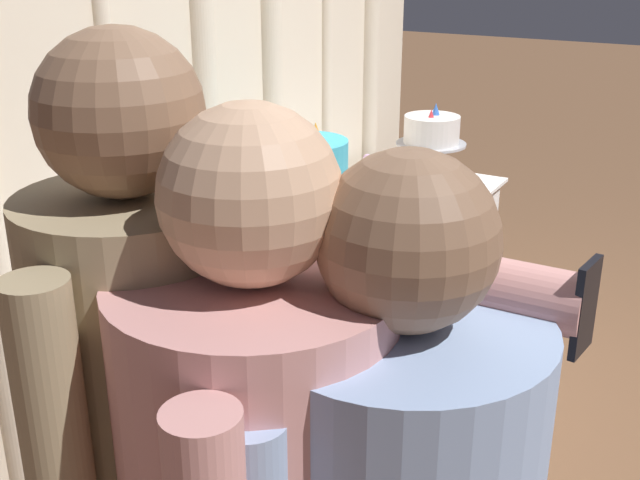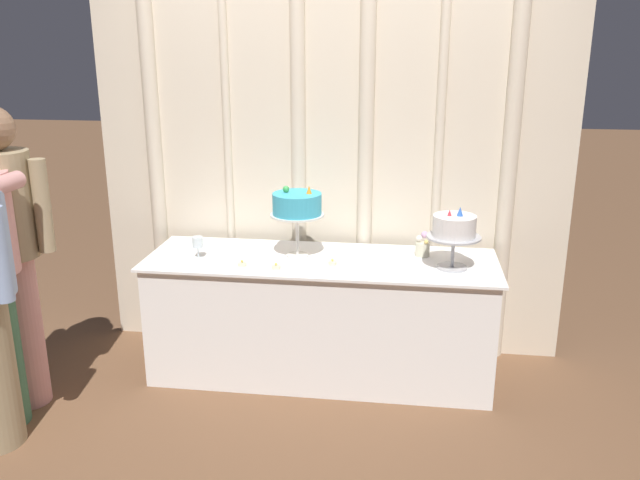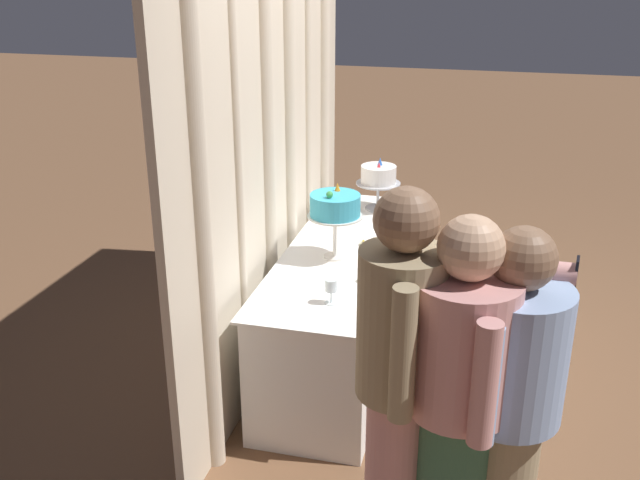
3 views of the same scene
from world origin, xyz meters
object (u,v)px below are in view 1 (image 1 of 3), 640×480
Objects in this scene: tealight_near_left at (356,264)px; cake_table at (333,326)px; cake_display_nearright at (432,134)px; flower_vase at (372,175)px; wine_glass at (238,288)px; tealight_near_right at (367,230)px; cake_display_nearleft at (306,162)px; tealight_far_left at (320,285)px.

cake_table is at bearing 42.58° from tealight_near_left.
cake_display_nearright reaches higher than tealight_near_left.
flower_vase is 2.90× the size of tealight_near_left.
tealight_near_right is (0.77, -0.01, -0.08)m from wine_glass.
cake_table is 0.83m from wine_glass.
cake_display_nearleft is at bearing 11.35° from wine_glass.
cake_display_nearleft reaches higher than tealight_near_right.
cake_table is 0.72m from flower_vase.
tealight_near_left is (0.48, -0.12, -0.08)m from wine_glass.
cake_display_nearright is at bearing 0.85° from wine_glass.
cake_display_nearleft reaches higher than tealight_near_left.
tealight_near_right is (-0.50, -0.23, -0.04)m from flower_vase.
flower_vase reaches higher than cake_table.
tealight_near_right is (0.08, -0.09, 0.37)m from cake_table.
cake_display_nearleft is 0.38m from tealight_near_right.
tealight_far_left is at bearing -142.85° from cake_display_nearleft.
cake_table is 0.59m from tealight_far_left.
tealight_near_left is (0.19, -0.02, 0.00)m from tealight_far_left.
flower_vase is at bearing 128.48° from cake_display_nearright.
flower_vase is 1.04m from tealight_far_left.
tealight_near_left is (-0.80, -0.34, -0.04)m from flower_vase.
flower_vase is at bearing 13.08° from cake_table.
cake_display_nearright is 0.30m from flower_vase.
cake_table is at bearing 129.35° from tealight_near_right.
tealight_near_left is at bearing -159.87° from tealight_near_right.
wine_glass is at bearing -173.15° from cake_table.
cake_display_nearleft is at bearing 37.15° from tealight_far_left.
cake_table is 0.48m from tealight_near_left.
tealight_near_left is 1.01× the size of tealight_near_right.
tealight_near_right is at bearing -177.29° from cake_display_nearright.
tealight_far_left is (-0.28, -0.21, -0.29)m from cake_display_nearleft.
tealight_near_left is at bearing -171.64° from cake_display_nearright.
cake_display_nearleft reaches higher than tealight_far_left.
tealight_near_left is at bearing -14.00° from wine_glass.
cake_table is 0.39m from tealight_near_right.
tealight_near_left is (-0.08, -0.23, -0.29)m from cake_display_nearleft.
cake_table is 41.55× the size of tealight_near_right.
flower_vase is 2.92× the size of tealight_near_right.
flower_vase reaches higher than tealight_near_right.
cake_display_nearleft reaches higher than flower_vase.
cake_display_nearleft is at bearing 150.72° from tealight_near_right.
cake_table is 5.76× the size of cake_display_nearright.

